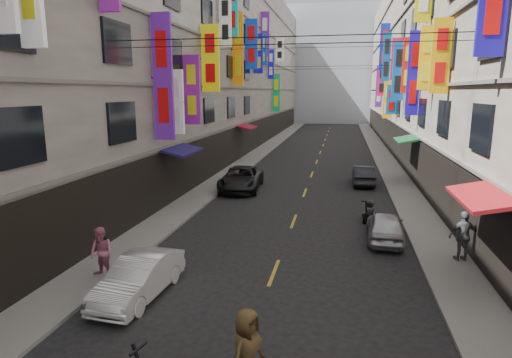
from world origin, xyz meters
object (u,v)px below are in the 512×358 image
at_px(scooter_far_right, 368,211).
at_px(pedestrian_crossing, 247,352).
at_px(car_right_far, 363,175).
at_px(pedestrian_rfar, 464,236).
at_px(pedestrian_lfar, 101,252).
at_px(car_left_far, 241,179).
at_px(car_right_mid, 385,226).
at_px(car_left_mid, 139,277).

height_order(scooter_far_right, pedestrian_crossing, pedestrian_crossing).
distance_m(car_right_far, pedestrian_rfar, 13.29).
height_order(scooter_far_right, pedestrian_lfar, pedestrian_lfar).
bearing_deg(pedestrian_crossing, car_right_far, 11.68).
relative_size(car_left_far, car_right_far, 1.33).
bearing_deg(pedestrian_crossing, pedestrian_rfar, -16.67).
height_order(car_right_mid, pedestrian_crossing, pedestrian_crossing).
bearing_deg(car_left_mid, car_right_far, 71.13).
distance_m(car_right_far, pedestrian_crossing, 21.30).
height_order(car_left_mid, pedestrian_lfar, pedestrian_lfar).
relative_size(car_right_far, pedestrian_crossing, 2.10).
bearing_deg(pedestrian_rfar, car_right_far, -92.14).
relative_size(car_right_mid, car_right_far, 0.93).
bearing_deg(car_right_far, car_left_far, 20.78).
height_order(car_left_far, pedestrian_lfar, pedestrian_lfar).
distance_m(car_right_mid, pedestrian_rfar, 3.19).
distance_m(car_left_far, car_right_far, 8.18).
xyz_separation_m(car_left_far, pedestrian_rfar, (10.48, -9.93, 0.31)).
relative_size(scooter_far_right, pedestrian_lfar, 1.06).
xyz_separation_m(car_left_mid, pedestrian_crossing, (4.07, -3.43, 0.30)).
distance_m(scooter_far_right, car_left_mid, 11.85).
xyz_separation_m(car_left_far, pedestrian_crossing, (4.39, -18.02, 0.20)).
bearing_deg(pedestrian_lfar, pedestrian_crossing, -16.74).
bearing_deg(pedestrian_lfar, pedestrian_rfar, 37.49).
height_order(car_right_mid, pedestrian_lfar, pedestrian_lfar).
bearing_deg(car_left_mid, pedestrian_crossing, -36.58).
distance_m(pedestrian_rfar, pedestrian_crossing, 10.13).
relative_size(scooter_far_right, car_right_mid, 0.49).
height_order(car_left_far, pedestrian_crossing, pedestrian_crossing).
bearing_deg(pedestrian_lfar, car_left_mid, -6.21).
xyz_separation_m(car_right_mid, pedestrian_rfar, (2.48, -1.96, 0.42)).
bearing_deg(scooter_far_right, pedestrian_rfar, 137.08).
xyz_separation_m(car_left_mid, car_left_far, (-0.32, 14.59, 0.09)).
xyz_separation_m(scooter_far_right, pedestrian_rfar, (2.99, -4.78, 0.58)).
xyz_separation_m(scooter_far_right, pedestrian_crossing, (-3.10, -12.87, 0.47)).
xyz_separation_m(scooter_far_right, car_left_far, (-7.49, 5.15, 0.27)).
distance_m(car_right_far, pedestrian_lfar, 19.06).
distance_m(scooter_far_right, pedestrian_crossing, 13.24).
xyz_separation_m(scooter_far_right, car_right_far, (0.10, 8.19, 0.19)).
bearing_deg(car_left_mid, pedestrian_rfar, 28.18).
bearing_deg(pedestrian_rfar, car_right_mid, -52.98).
height_order(scooter_far_right, car_right_far, car_right_far).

